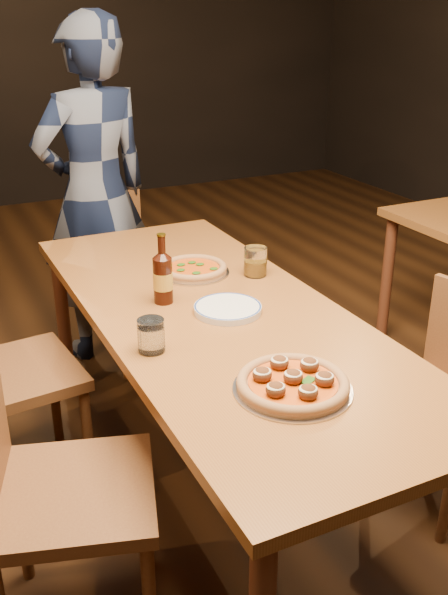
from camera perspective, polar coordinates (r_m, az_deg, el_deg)
name	(u,v)px	position (r m, az deg, el deg)	size (l,w,h in m)	color
ground	(218,488)	(2.66, -0.49, -16.04)	(9.00, 9.00, 0.00)	black
table_main	(218,330)	(2.28, -0.55, -2.81)	(0.80, 2.00, 0.75)	brown
chair_main_nw	(73,491)	(1.94, -12.90, -15.91)	(0.45, 0.45, 0.95)	#5D2F18
chair_main_sw	(13,372)	(2.54, -17.71, -6.16)	(0.45, 0.45, 0.96)	#5D2F18
chair_main_e	(441,401)	(2.50, 18.20, -8.46)	(0.39, 0.39, 0.83)	#5D2F18
chair_end	(131,279)	(3.40, -8.02, 1.61)	(0.41, 0.41, 0.87)	#5D2F18
pizza_meatball	(293,383)	(1.80, 5.94, -7.33)	(0.32, 0.32, 0.06)	#B7B7BF
pizza_margherita	(194,269)	(2.58, -2.63, 2.49)	(0.28, 0.28, 0.04)	#B7B7BF
plate_stack	(228,309)	(2.24, 0.32, -0.99)	(0.23, 0.23, 0.02)	white
beer_bottle	(163,279)	(2.30, -5.28, 1.61)	(0.07, 0.07, 0.24)	black
water_glass	(151,335)	(1.99, -6.29, -3.26)	(0.08, 0.08, 0.10)	white
amber_glass	(255,261)	(2.54, 2.72, 3.12)	(0.09, 0.09, 0.11)	#925E10
diner	(95,195)	(3.38, -11.01, 8.68)	(0.62, 0.41, 1.70)	black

